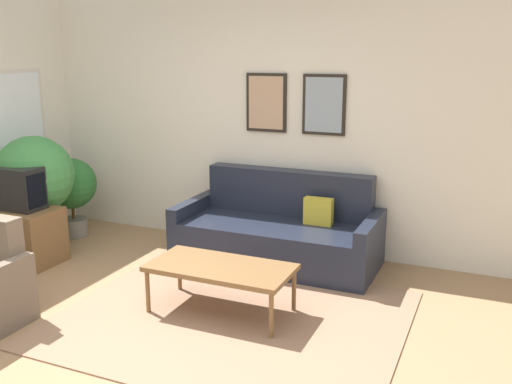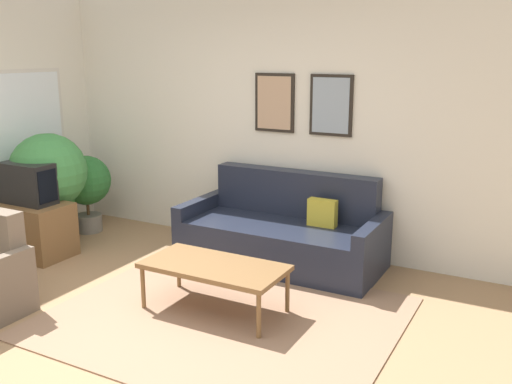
# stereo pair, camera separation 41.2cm
# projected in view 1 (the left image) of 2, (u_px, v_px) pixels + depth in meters

# --- Properties ---
(ground_plane) EXTENTS (16.00, 16.00, 0.00)m
(ground_plane) POSITION_uv_depth(u_px,v_px,m) (118.00, 346.00, 4.12)
(ground_plane) COLOR #997551
(area_rug) EXTENTS (2.66, 2.20, 0.01)m
(area_rug) POSITION_uv_depth(u_px,v_px,m) (231.00, 318.00, 4.53)
(area_rug) COLOR #937056
(area_rug) RESTS_ON ground_plane
(wall_back) EXTENTS (8.00, 0.09, 2.70)m
(wall_back) POSITION_uv_depth(u_px,v_px,m) (257.00, 121.00, 6.03)
(wall_back) COLOR silver
(wall_back) RESTS_ON ground_plane
(couch) EXTENTS (1.99, 0.90, 0.88)m
(couch) POSITION_uv_depth(u_px,v_px,m) (279.00, 233.00, 5.70)
(couch) COLOR #1E2333
(couch) RESTS_ON ground_plane
(coffee_table) EXTENTS (1.15, 0.57, 0.41)m
(coffee_table) POSITION_uv_depth(u_px,v_px,m) (221.00, 269.00, 4.55)
(coffee_table) COLOR brown
(coffee_table) RESTS_ON ground_plane
(tv_stand) EXTENTS (0.82, 0.50, 0.56)m
(tv_stand) POSITION_uv_depth(u_px,v_px,m) (19.00, 235.00, 5.71)
(tv_stand) COLOR brown
(tv_stand) RESTS_ON ground_plane
(tv) EXTENTS (0.58, 0.28, 0.42)m
(tv) POSITION_uv_depth(u_px,v_px,m) (14.00, 188.00, 5.59)
(tv) COLOR black
(tv) RESTS_ON tv_stand
(potted_plant_tall) EXTENTS (0.81, 0.81, 1.23)m
(potted_plant_tall) POSITION_uv_depth(u_px,v_px,m) (34.00, 177.00, 5.91)
(potted_plant_tall) COLOR beige
(potted_plant_tall) RESTS_ON ground_plane
(potted_plant_by_window) EXTENTS (0.57, 0.57, 0.90)m
(potted_plant_by_window) POSITION_uv_depth(u_px,v_px,m) (71.00, 188.00, 6.43)
(potted_plant_by_window) COLOR slate
(potted_plant_by_window) RESTS_ON ground_plane
(potted_plant_small) EXTENTS (0.47, 0.47, 0.74)m
(potted_plant_small) POSITION_uv_depth(u_px,v_px,m) (39.00, 203.00, 6.19)
(potted_plant_small) COLOR #383D42
(potted_plant_small) RESTS_ON ground_plane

